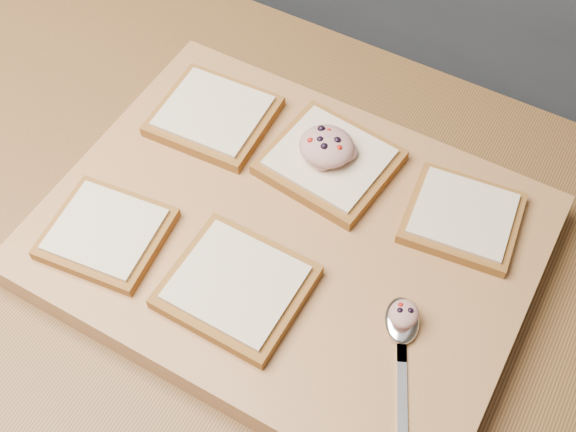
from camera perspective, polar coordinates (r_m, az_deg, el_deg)
name	(u,v)px	position (r m, az deg, el deg)	size (l,w,h in m)	color
island_counter	(175,378)	(1.22, -8.90, -12.52)	(2.00, 0.80, 0.90)	slate
cutting_board	(288,240)	(0.77, 0.00, -1.88)	(0.50, 0.38, 0.04)	#B1804B
bread_far_left	(214,115)	(0.84, -5.88, 7.92)	(0.13, 0.12, 0.02)	brown
bread_far_center	(330,162)	(0.80, 3.31, 4.32)	(0.14, 0.13, 0.02)	brown
bread_far_right	(462,217)	(0.78, 13.62, -0.07)	(0.13, 0.12, 0.02)	brown
bread_near_left	(106,233)	(0.77, -14.16, -1.29)	(0.13, 0.12, 0.02)	brown
bread_near_center	(237,286)	(0.71, -4.09, -5.54)	(0.13, 0.12, 0.02)	brown
tuna_salad_dollop	(327,146)	(0.78, 3.06, 5.55)	(0.06, 0.06, 0.03)	tan
spoon	(402,332)	(0.70, 8.99, -9.05)	(0.09, 0.16, 0.01)	silver
spoon_salad	(404,314)	(0.69, 9.13, -7.63)	(0.03, 0.03, 0.02)	tan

